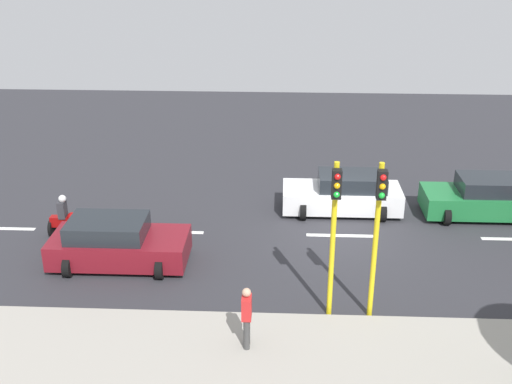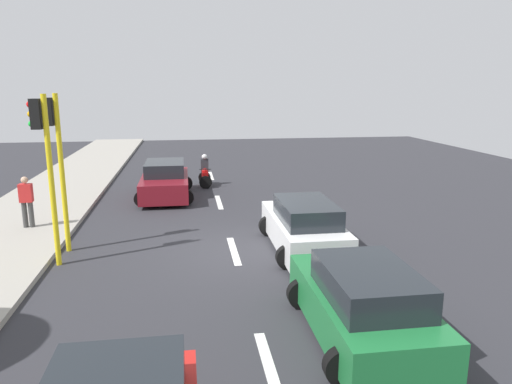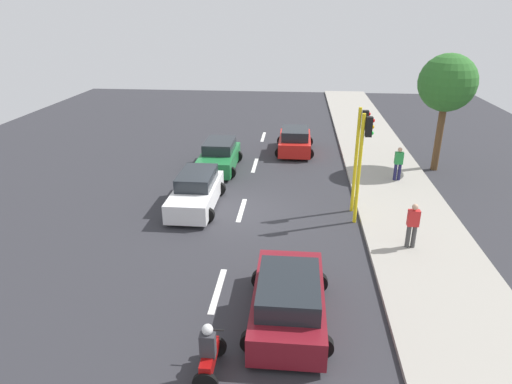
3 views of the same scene
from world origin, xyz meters
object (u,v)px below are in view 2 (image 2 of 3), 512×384
object	(u,v)px
car_white	(304,227)
traffic_light_corner	(56,151)
motorcycle	(205,173)
traffic_light_midblock	(45,156)
car_green	(362,304)
car_maroon	(165,181)
pedestrian_near_signal	(27,200)

from	to	relation	value
car_white	traffic_light_corner	world-z (taller)	traffic_light_corner
car_white	motorcycle	bearing A→B (deg)	-75.85
traffic_light_midblock	motorcycle	bearing A→B (deg)	-114.24
car_green	motorcycle	bearing A→B (deg)	-81.15
motorcycle	traffic_light_corner	size ratio (longest dim) A/B	0.34
car_white	traffic_light_corner	distance (m)	7.28
car_maroon	pedestrian_near_signal	size ratio (longest dim) A/B	2.53
traffic_light_midblock	car_maroon	bearing A→B (deg)	-109.06
car_maroon	car_green	world-z (taller)	same
car_green	traffic_light_corner	size ratio (longest dim) A/B	0.92
motorcycle	traffic_light_midblock	size ratio (longest dim) A/B	0.34
car_green	pedestrian_near_signal	bearing A→B (deg)	-44.39
car_white	car_green	world-z (taller)	same
car_green	motorcycle	distance (m)	14.89
pedestrian_near_signal	traffic_light_corner	bearing A→B (deg)	126.82
car_maroon	car_green	distance (m)	13.16
car_maroon	traffic_light_corner	xyz separation A→B (m)	(2.64, 6.52, 2.22)
car_white	traffic_light_corner	xyz separation A→B (m)	(6.87, -0.95, 2.22)
traffic_light_corner	car_white	bearing A→B (deg)	172.13
traffic_light_corner	car_maroon	bearing A→B (deg)	-112.03
motorcycle	pedestrian_near_signal	distance (m)	8.93
car_green	traffic_light_corner	world-z (taller)	traffic_light_corner
car_white	traffic_light_midblock	xyz separation A→B (m)	(6.87, 0.17, 2.22)
pedestrian_near_signal	car_maroon	bearing A→B (deg)	-134.46
car_maroon	motorcycle	size ratio (longest dim) A/B	2.80
car_white	traffic_light_corner	size ratio (longest dim) A/B	0.97
car_white	car_green	distance (m)	5.05
car_white	traffic_light_midblock	bearing A→B (deg)	1.39
pedestrian_near_signal	car_green	bearing A→B (deg)	135.61
pedestrian_near_signal	traffic_light_corner	distance (m)	3.30
car_white	pedestrian_near_signal	world-z (taller)	pedestrian_near_signal
car_maroon	traffic_light_corner	size ratio (longest dim) A/B	0.95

